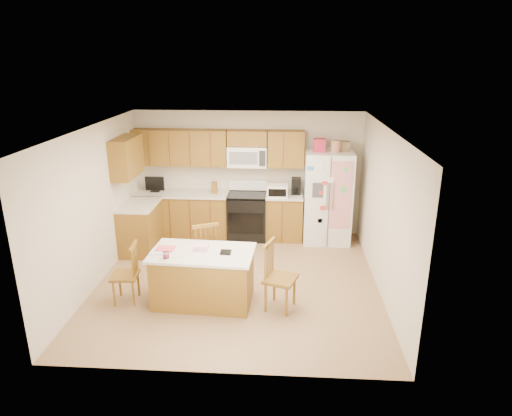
# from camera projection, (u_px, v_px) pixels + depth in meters

# --- Properties ---
(ground) EXTENTS (4.50, 4.50, 0.00)m
(ground) POSITION_uv_depth(u_px,v_px,m) (238.00, 282.00, 7.46)
(ground) COLOR olive
(ground) RESTS_ON ground
(room_shell) EXTENTS (4.60, 4.60, 2.52)m
(room_shell) POSITION_uv_depth(u_px,v_px,m) (237.00, 198.00, 6.99)
(room_shell) COLOR beige
(room_shell) RESTS_ON ground
(cabinetry) EXTENTS (3.36, 1.56, 2.15)m
(cabinetry) POSITION_uv_depth(u_px,v_px,m) (196.00, 195.00, 8.92)
(cabinetry) COLOR #92631C
(cabinetry) RESTS_ON ground
(stove) EXTENTS (0.76, 0.65, 1.13)m
(stove) POSITION_uv_depth(u_px,v_px,m) (247.00, 215.00, 9.13)
(stove) COLOR black
(stove) RESTS_ON ground
(refrigerator) EXTENTS (0.90, 0.79, 2.04)m
(refrigerator) POSITION_uv_depth(u_px,v_px,m) (327.00, 196.00, 8.84)
(refrigerator) COLOR white
(refrigerator) RESTS_ON ground
(island) EXTENTS (1.54, 0.95, 0.91)m
(island) POSITION_uv_depth(u_px,v_px,m) (203.00, 277.00, 6.74)
(island) COLOR #92631C
(island) RESTS_ON ground
(windsor_chair_left) EXTENTS (0.41, 0.43, 0.92)m
(windsor_chair_left) POSITION_uv_depth(u_px,v_px,m) (127.00, 275.00, 6.75)
(windsor_chair_left) COLOR #92631C
(windsor_chair_left) RESTS_ON ground
(windsor_chair_back) EXTENTS (0.58, 0.57, 1.03)m
(windsor_chair_back) POSITION_uv_depth(u_px,v_px,m) (204.00, 252.00, 7.38)
(windsor_chair_back) COLOR #92631C
(windsor_chair_back) RESTS_ON ground
(windsor_chair_right) EXTENTS (0.54, 0.55, 1.02)m
(windsor_chair_right) POSITION_uv_depth(u_px,v_px,m) (279.00, 278.00, 6.55)
(windsor_chair_right) COLOR #92631C
(windsor_chair_right) RESTS_ON ground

